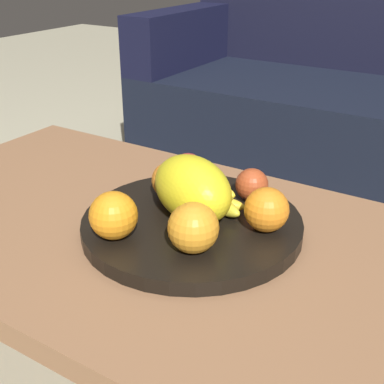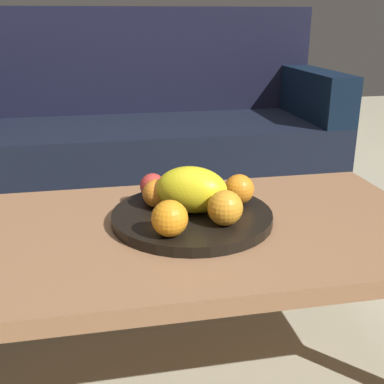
{
  "view_description": "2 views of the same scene",
  "coord_description": "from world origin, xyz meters",
  "px_view_note": "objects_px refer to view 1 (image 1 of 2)",
  "views": [
    {
      "loc": [
        0.46,
        -0.64,
        0.85
      ],
      "look_at": [
        0.03,
        0.03,
        0.47
      ],
      "focal_mm": 48.43,
      "sensor_mm": 36.0,
      "label": 1
    },
    {
      "loc": [
        -0.17,
        -1.02,
        0.86
      ],
      "look_at": [
        0.03,
        0.03,
        0.47
      ],
      "focal_mm": 45.31,
      "sensor_mm": 36.0,
      "label": 2
    }
  ],
  "objects_px": {
    "orange_front": "(193,228)",
    "banana_bunch": "(204,195)",
    "coffee_table": "(168,251)",
    "orange_right": "(170,180)",
    "orange_left": "(267,210)",
    "apple_front": "(252,185)",
    "couch": "(379,112)",
    "melon_large_front": "(192,189)",
    "fruit_bowl": "(192,224)",
    "apple_left": "(188,170)",
    "orange_back": "(113,215)"
  },
  "relations": [
    {
      "from": "coffee_table",
      "to": "melon_large_front",
      "type": "xyz_separation_m",
      "value": [
        0.03,
        0.03,
        0.12
      ]
    },
    {
      "from": "orange_right",
      "to": "apple_front",
      "type": "relative_size",
      "value": 1.14
    },
    {
      "from": "melon_large_front",
      "to": "orange_left",
      "type": "relative_size",
      "value": 2.27
    },
    {
      "from": "orange_front",
      "to": "apple_front",
      "type": "height_order",
      "value": "orange_front"
    },
    {
      "from": "orange_front",
      "to": "melon_large_front",
      "type": "bearing_deg",
      "value": 123.01
    },
    {
      "from": "orange_right",
      "to": "apple_front",
      "type": "distance_m",
      "value": 0.15
    },
    {
      "from": "couch",
      "to": "orange_right",
      "type": "height_order",
      "value": "couch"
    },
    {
      "from": "banana_bunch",
      "to": "melon_large_front",
      "type": "bearing_deg",
      "value": -89.71
    },
    {
      "from": "orange_back",
      "to": "banana_bunch",
      "type": "distance_m",
      "value": 0.18
    },
    {
      "from": "fruit_bowl",
      "to": "banana_bunch",
      "type": "height_order",
      "value": "banana_bunch"
    },
    {
      "from": "orange_back",
      "to": "orange_left",
      "type": "bearing_deg",
      "value": 37.8
    },
    {
      "from": "orange_left",
      "to": "orange_right",
      "type": "bearing_deg",
      "value": 175.33
    },
    {
      "from": "melon_large_front",
      "to": "banana_bunch",
      "type": "distance_m",
      "value": 0.05
    },
    {
      "from": "orange_left",
      "to": "orange_back",
      "type": "relative_size",
      "value": 0.95
    },
    {
      "from": "orange_front",
      "to": "orange_back",
      "type": "xyz_separation_m",
      "value": [
        -0.13,
        -0.03,
        -0.0
      ]
    },
    {
      "from": "coffee_table",
      "to": "couch",
      "type": "xyz_separation_m",
      "value": [
        0.06,
        1.23,
        -0.05
      ]
    },
    {
      "from": "coffee_table",
      "to": "apple_left",
      "type": "height_order",
      "value": "apple_left"
    },
    {
      "from": "couch",
      "to": "fruit_bowl",
      "type": "bearing_deg",
      "value": -91.42
    },
    {
      "from": "coffee_table",
      "to": "orange_right",
      "type": "xyz_separation_m",
      "value": [
        -0.04,
        0.07,
        0.1
      ]
    },
    {
      "from": "fruit_bowl",
      "to": "orange_front",
      "type": "relative_size",
      "value": 4.81
    },
    {
      "from": "orange_front",
      "to": "banana_bunch",
      "type": "bearing_deg",
      "value": 114.2
    },
    {
      "from": "melon_large_front",
      "to": "orange_back",
      "type": "bearing_deg",
      "value": -120.01
    },
    {
      "from": "coffee_table",
      "to": "orange_right",
      "type": "relative_size",
      "value": 17.44
    },
    {
      "from": "orange_front",
      "to": "banana_bunch",
      "type": "relative_size",
      "value": 0.47
    },
    {
      "from": "couch",
      "to": "coffee_table",
      "type": "bearing_deg",
      "value": -92.94
    },
    {
      "from": "orange_front",
      "to": "banana_bunch",
      "type": "xyz_separation_m",
      "value": [
        -0.06,
        0.13,
        -0.01
      ]
    },
    {
      "from": "melon_large_front",
      "to": "coffee_table",
      "type": "bearing_deg",
      "value": -138.6
    },
    {
      "from": "coffee_table",
      "to": "orange_left",
      "type": "distance_m",
      "value": 0.2
    },
    {
      "from": "coffee_table",
      "to": "banana_bunch",
      "type": "bearing_deg",
      "value": 64.77
    },
    {
      "from": "apple_left",
      "to": "banana_bunch",
      "type": "height_order",
      "value": "apple_left"
    },
    {
      "from": "couch",
      "to": "orange_front",
      "type": "xyz_separation_m",
      "value": [
        0.03,
        -1.29,
        0.15
      ]
    },
    {
      "from": "orange_back",
      "to": "melon_large_front",
      "type": "bearing_deg",
      "value": 59.99
    },
    {
      "from": "apple_left",
      "to": "orange_front",
      "type": "bearing_deg",
      "value": -55.34
    },
    {
      "from": "orange_left",
      "to": "coffee_table",
      "type": "bearing_deg",
      "value": -159.82
    },
    {
      "from": "coffee_table",
      "to": "couch",
      "type": "bearing_deg",
      "value": 87.06
    },
    {
      "from": "orange_right",
      "to": "orange_left",
      "type": "bearing_deg",
      "value": -4.67
    },
    {
      "from": "coffee_table",
      "to": "couch",
      "type": "height_order",
      "value": "couch"
    },
    {
      "from": "orange_left",
      "to": "fruit_bowl",
      "type": "bearing_deg",
      "value": -165.93
    },
    {
      "from": "orange_front",
      "to": "orange_right",
      "type": "height_order",
      "value": "orange_front"
    },
    {
      "from": "orange_back",
      "to": "apple_front",
      "type": "xyz_separation_m",
      "value": [
        0.13,
        0.24,
        -0.01
      ]
    },
    {
      "from": "banana_bunch",
      "to": "couch",
      "type": "bearing_deg",
      "value": 88.49
    },
    {
      "from": "banana_bunch",
      "to": "fruit_bowl",
      "type": "bearing_deg",
      "value": -88.95
    },
    {
      "from": "melon_large_front",
      "to": "banana_bunch",
      "type": "height_order",
      "value": "melon_large_front"
    },
    {
      "from": "orange_front",
      "to": "apple_left",
      "type": "bearing_deg",
      "value": 124.66
    },
    {
      "from": "fruit_bowl",
      "to": "apple_front",
      "type": "xyz_separation_m",
      "value": [
        0.05,
        0.12,
        0.04
      ]
    },
    {
      "from": "melon_large_front",
      "to": "banana_bunch",
      "type": "bearing_deg",
      "value": 90.29
    },
    {
      "from": "apple_front",
      "to": "banana_bunch",
      "type": "distance_m",
      "value": 0.1
    },
    {
      "from": "fruit_bowl",
      "to": "orange_right",
      "type": "relative_size",
      "value": 5.51
    },
    {
      "from": "banana_bunch",
      "to": "apple_front",
      "type": "bearing_deg",
      "value": 54.27
    },
    {
      "from": "couch",
      "to": "apple_left",
      "type": "height_order",
      "value": "couch"
    }
  ]
}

